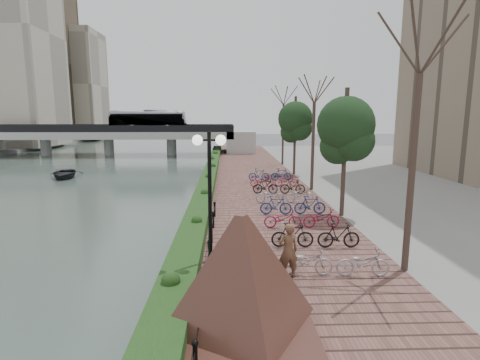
{
  "coord_description": "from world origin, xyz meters",
  "views": [
    {
      "loc": [
        2.05,
        -9.7,
        5.6
      ],
      "look_at": [
        2.79,
        11.37,
        2.0
      ],
      "focal_mm": 28.0,
      "sensor_mm": 36.0,
      "label": 1
    }
  ],
  "objects_px": {
    "granite_monument": "(241,272)",
    "pedestrian": "(288,251)",
    "lamppost": "(210,174)",
    "boat": "(64,173)",
    "motorcycle": "(257,264)"
  },
  "relations": [
    {
      "from": "granite_monument",
      "to": "pedestrian",
      "type": "height_order",
      "value": "granite_monument"
    },
    {
      "from": "granite_monument",
      "to": "lamppost",
      "type": "relative_size",
      "value": 1.02
    },
    {
      "from": "pedestrian",
      "to": "boat",
      "type": "distance_m",
      "value": 28.6
    },
    {
      "from": "motorcycle",
      "to": "pedestrian",
      "type": "bearing_deg",
      "value": -10.45
    },
    {
      "from": "granite_monument",
      "to": "boat",
      "type": "bearing_deg",
      "value": 120.34
    },
    {
      "from": "pedestrian",
      "to": "lamppost",
      "type": "bearing_deg",
      "value": -12.37
    },
    {
      "from": "motorcycle",
      "to": "boat",
      "type": "distance_m",
      "value": 28.2
    },
    {
      "from": "pedestrian",
      "to": "motorcycle",
      "type": "bearing_deg",
      "value": 1.82
    },
    {
      "from": "boat",
      "to": "granite_monument",
      "type": "bearing_deg",
      "value": -73.15
    },
    {
      "from": "granite_monument",
      "to": "motorcycle",
      "type": "height_order",
      "value": "granite_monument"
    },
    {
      "from": "granite_monument",
      "to": "lamppost",
      "type": "distance_m",
      "value": 3.6
    },
    {
      "from": "motorcycle",
      "to": "pedestrian",
      "type": "distance_m",
      "value": 1.1
    },
    {
      "from": "motorcycle",
      "to": "boat",
      "type": "relative_size",
      "value": 0.44
    },
    {
      "from": "motorcycle",
      "to": "boat",
      "type": "bearing_deg",
      "value": 99.99
    },
    {
      "from": "lamppost",
      "to": "motorcycle",
      "type": "bearing_deg",
      "value": -10.75
    }
  ]
}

